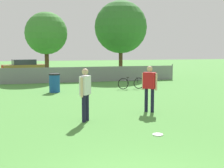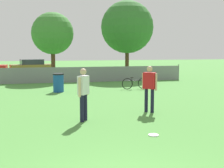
% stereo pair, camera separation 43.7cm
% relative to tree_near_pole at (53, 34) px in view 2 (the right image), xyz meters
% --- Properties ---
extents(fence_backline, '(18.98, 0.07, 1.21)m').
position_rel_tree_near_pole_xyz_m(fence_backline, '(-0.00, -2.28, -3.01)').
color(fence_backline, gray).
rests_on(fence_backline, ground_plane).
extents(tree_near_pole, '(3.22, 3.22, 5.18)m').
position_rel_tree_near_pole_xyz_m(tree_near_pole, '(0.00, 0.00, 0.00)').
color(tree_near_pole, '#4C331E').
rests_on(tree_near_pole, ground_plane).
extents(tree_far_right, '(4.36, 4.36, 6.38)m').
position_rel_tree_near_pole_xyz_m(tree_far_right, '(6.15, 0.70, 0.63)').
color(tree_far_right, '#4C331E').
rests_on(tree_far_right, ground_plane).
extents(player_receiver_white, '(0.44, 0.52, 1.75)m').
position_rel_tree_near_pole_xyz_m(player_receiver_white, '(0.25, -14.45, -2.53)').
color(player_receiver_white, '#191933').
rests_on(player_receiver_white, ground_plane).
extents(player_thrower_red, '(0.48, 0.48, 1.75)m').
position_rel_tree_near_pole_xyz_m(player_thrower_red, '(2.87, -13.57, -2.53)').
color(player_thrower_red, '#191933').
rests_on(player_thrower_red, ground_plane).
extents(frisbee_disc, '(0.30, 0.30, 0.03)m').
position_rel_tree_near_pole_xyz_m(frisbee_disc, '(1.88, -16.61, -3.54)').
color(frisbee_disc, white).
rests_on(frisbee_disc, ground_plane).
extents(bicycle_sideline, '(1.67, 0.44, 0.72)m').
position_rel_tree_near_pole_xyz_m(bicycle_sideline, '(4.46, -6.91, -3.21)').
color(bicycle_sideline, black).
rests_on(bicycle_sideline, ground_plane).
extents(trash_bin, '(0.61, 0.61, 1.04)m').
position_rel_tree_near_pole_xyz_m(trash_bin, '(-0.09, -7.12, -3.04)').
color(trash_bin, '#194C99').
rests_on(trash_bin, ground_plane).
extents(parked_car_tan, '(4.36, 2.44, 1.37)m').
position_rel_tree_near_pole_xyz_m(parked_car_tan, '(-1.73, 7.31, -2.90)').
color(parked_car_tan, black).
rests_on(parked_car_tan, ground_plane).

